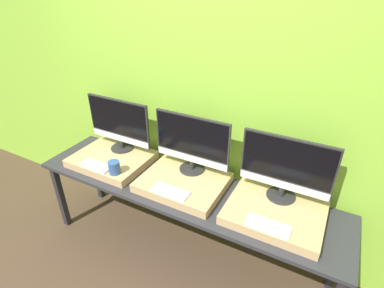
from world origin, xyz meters
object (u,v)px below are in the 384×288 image
mug (114,168)px  keyboard_right (268,226)px  keyboard_left (96,166)px  keyboard_center (170,192)px  monitor_left (119,123)px  monitor_center (192,142)px  monitor_right (286,167)px

mug → keyboard_right: size_ratio=0.38×
mug → keyboard_right: (1.22, 0.00, -0.04)m
keyboard_left → keyboard_center: size_ratio=1.00×
monitor_left → keyboard_right: monitor_left is taller
monitor_center → keyboard_center: monitor_center is taller
monitor_center → monitor_right: size_ratio=1.00×
keyboard_left → keyboard_center: (0.71, 0.00, 0.00)m
keyboard_center → keyboard_right: (0.71, 0.00, 0.00)m
monitor_center → keyboard_right: monitor_center is taller
monitor_center → keyboard_center: size_ratio=2.21×
mug → keyboard_right: mug is taller
keyboard_left → monitor_center: (0.71, 0.33, 0.24)m
keyboard_left → mug: mug is taller
keyboard_left → monitor_center: monitor_center is taller
keyboard_center → keyboard_right: 0.71m
keyboard_center → monitor_right: monitor_right is taller
keyboard_center → keyboard_right: same height
monitor_left → monitor_center: 0.71m
monitor_left → keyboard_left: (0.00, -0.33, -0.24)m
monitor_left → keyboard_left: 0.41m
monitor_left → monitor_right: (1.42, 0.00, 0.00)m
monitor_left → keyboard_center: monitor_left is taller
monitor_left → monitor_right: size_ratio=1.00×
monitor_left → keyboard_right: bearing=-13.1°
mug → keyboard_center: bearing=0.0°
monitor_center → keyboard_center: 0.41m
monitor_right → keyboard_left: bearing=-166.9°
keyboard_right → monitor_right: bearing=90.0°
keyboard_left → mug: bearing=0.0°
keyboard_right → monitor_center: bearing=155.1°
monitor_center → keyboard_right: size_ratio=2.21×
monitor_left → keyboard_left: bearing=-90.0°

